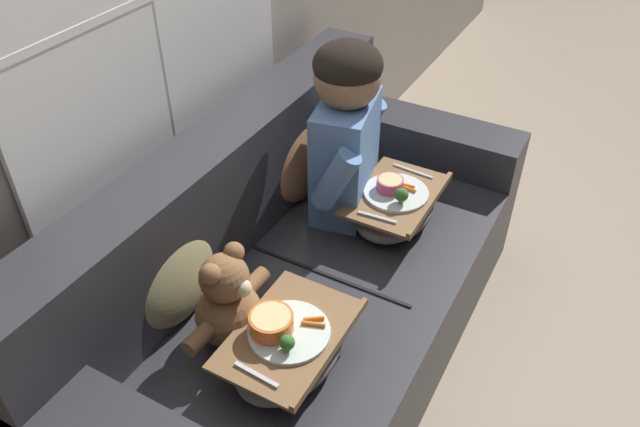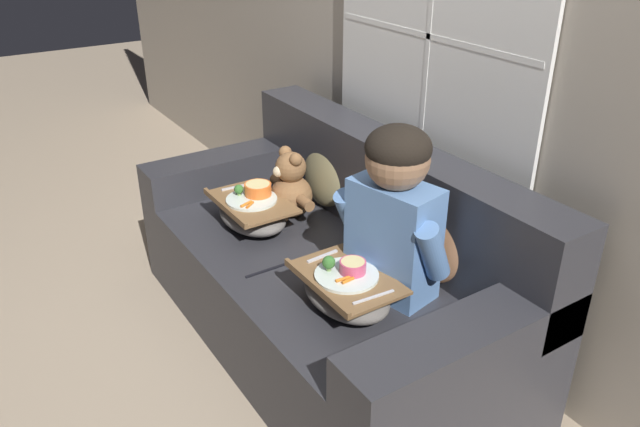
% 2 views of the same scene
% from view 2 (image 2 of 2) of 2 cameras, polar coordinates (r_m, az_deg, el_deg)
% --- Properties ---
extents(ground_plane, '(14.00, 14.00, 0.00)m').
position_cam_2_polar(ground_plane, '(3.00, 0.05, -11.28)').
color(ground_plane, tan).
extents(wall_back_with_window, '(8.00, 0.08, 2.60)m').
position_cam_2_polar(wall_back_with_window, '(2.77, 10.65, 15.02)').
color(wall_back_with_window, '#A89E8E').
rests_on(wall_back_with_window, ground_plane).
extents(couch, '(1.97, 0.95, 0.91)m').
position_cam_2_polar(couch, '(2.83, 1.12, -5.60)').
color(couch, '#2D2D33').
rests_on(couch, ground_plane).
extents(throw_pillow_behind_child, '(0.40, 0.19, 0.42)m').
position_cam_2_polar(throw_pillow_behind_child, '(2.53, 10.24, -1.78)').
color(throw_pillow_behind_child, '#B2754C').
rests_on(throw_pillow_behind_child, couch).
extents(throw_pillow_behind_teddy, '(0.37, 0.18, 0.38)m').
position_cam_2_polar(throw_pillow_behind_teddy, '(3.07, 0.64, 4.02)').
color(throw_pillow_behind_teddy, tan).
rests_on(throw_pillow_behind_teddy, couch).
extents(child_figure, '(0.51, 0.28, 0.68)m').
position_cam_2_polar(child_figure, '(2.32, 6.84, 0.80)').
color(child_figure, '#5B84BC').
rests_on(child_figure, couch).
extents(teddy_bear, '(0.37, 0.25, 0.34)m').
position_cam_2_polar(teddy_bear, '(2.99, -2.73, 2.33)').
color(teddy_bear, brown).
rests_on(teddy_bear, couch).
extents(lap_tray_child, '(0.42, 0.29, 0.21)m').
position_cam_2_polar(lap_tray_child, '(2.36, 2.40, -6.96)').
color(lap_tray_child, slate).
rests_on(lap_tray_child, child_figure).
extents(lap_tray_teddy, '(0.43, 0.29, 0.20)m').
position_cam_2_polar(lap_tray_teddy, '(2.93, -6.20, 0.21)').
color(lap_tray_teddy, slate).
rests_on(lap_tray_teddy, teddy_bear).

